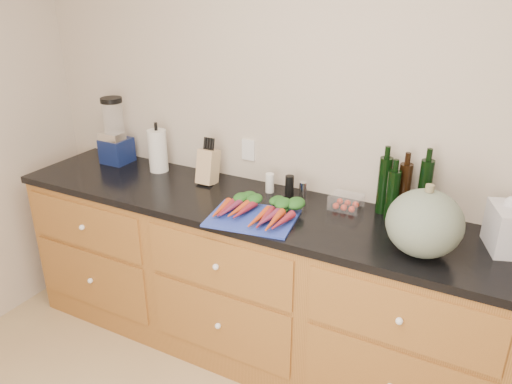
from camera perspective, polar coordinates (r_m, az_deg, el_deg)
The scene contains 14 objects.
wall_back at distance 2.63m, azimuth 11.08°, elevation 6.70°, with size 4.10×0.05×2.60m, color beige.
cabinets at distance 2.72m, azimuth 7.52°, elevation -12.51°, with size 3.60×0.64×0.90m.
countertop at distance 2.48m, azimuth 8.12°, elevation -3.63°, with size 3.64×0.62×0.04m, color black.
cutting_board at distance 2.45m, azimuth -0.41°, elevation -3.00°, with size 0.42×0.32×0.01m, color #253BAD.
carrots at distance 2.48m, azimuth 0.09°, elevation -1.96°, with size 0.41×0.30×0.06m.
squash at distance 2.21m, azimuth 18.70°, elevation -3.40°, with size 0.32×0.32×0.29m, color #526151.
blender_appliance at distance 3.27m, azimuth -15.83°, elevation 6.33°, with size 0.16×0.16×0.42m.
paper_towel at distance 3.08m, azimuth -11.16°, elevation 4.65°, with size 0.11×0.11×0.26m, color silver.
knife_block at distance 2.86m, azimuth -5.51°, elevation 2.92°, with size 0.10×0.10×0.20m, color tan.
grinder_salt at distance 2.74m, azimuth 1.58°, elevation 1.04°, with size 0.05×0.05×0.11m, color white.
grinder_pepper at distance 2.69m, azimuth 3.84°, elevation 0.69°, with size 0.05×0.05×0.12m, color black.
canister_chrome at distance 2.67m, azimuth 5.40°, elevation 0.17°, with size 0.04×0.04×0.10m, color silver.
tomato_box at distance 2.59m, azimuth 10.25°, elevation -1.14°, with size 0.16×0.13×0.07m, color white.
bottles at distance 2.53m, azimuth 16.29°, elevation 0.20°, with size 0.26×0.13×0.31m.
Camera 1 is at (0.71, -0.79, 2.04)m, focal length 35.00 mm.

